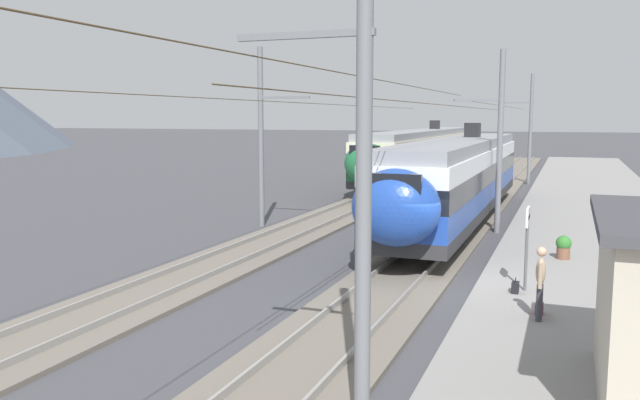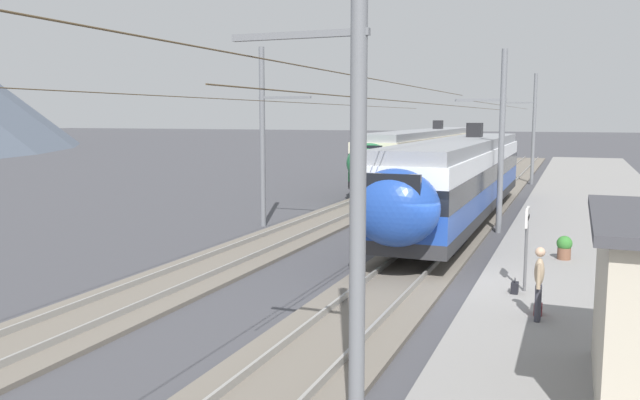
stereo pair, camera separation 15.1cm
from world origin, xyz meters
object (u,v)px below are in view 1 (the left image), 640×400
object	(u,v)px
catenary_mast_mid	(497,139)
passenger_walking	(540,279)
catenary_mast_far_side	(264,135)
catenary_mast_west	(356,158)
handbag_beside_passenger	(539,309)
handbag_near_sign	(515,287)
train_near_platform	(459,176)
potted_plant_platform_edge	(564,246)
train_far_track	(422,151)
catenary_mast_east	(529,127)
platform_sign	(527,230)

from	to	relation	value
catenary_mast_mid	passenger_walking	bearing A→B (deg)	-169.39
catenary_mast_mid	catenary_mast_far_side	world-z (taller)	catenary_mast_far_side
catenary_mast_west	handbag_beside_passenger	xyz separation A→B (m)	(6.63, -2.35, -3.85)
catenary_mast_far_side	handbag_beside_passenger	world-z (taller)	catenary_mast_far_side
handbag_near_sign	passenger_walking	bearing A→B (deg)	-162.61
catenary_mast_mid	handbag_beside_passenger	world-z (taller)	catenary_mast_mid
train_near_platform	handbag_beside_passenger	world-z (taller)	train_near_platform
catenary_mast_mid	potted_plant_platform_edge	distance (m)	7.16
passenger_walking	potted_plant_platform_edge	xyz separation A→B (m)	(6.94, -0.43, -0.52)
catenary_mast_west	train_near_platform	bearing A→B (deg)	4.92
passenger_walking	train_far_track	bearing A→B (deg)	16.72
train_far_track	catenary_mast_mid	world-z (taller)	catenary_mast_mid
catenary_mast_far_side	handbag_near_sign	xyz separation A→B (m)	(-8.36, -11.37, -3.64)
train_near_platform	catenary_mast_mid	xyz separation A→B (m)	(-1.14, -1.71, 1.73)
passenger_walking	catenary_mast_mid	bearing A→B (deg)	10.61
train_near_platform	catenary_mast_east	world-z (taller)	catenary_mast_east
catenary_mast_west	handbag_near_sign	world-z (taller)	catenary_mast_west
passenger_walking	handbag_beside_passenger	distance (m)	0.95
catenary_mast_mid	handbag_beside_passenger	xyz separation A→B (m)	(-12.20, -2.36, -3.53)
catenary_mast_east	platform_sign	distance (m)	31.33
handbag_beside_passenger	catenary_mast_east	bearing A→B (deg)	4.06
handbag_beside_passenger	potted_plant_platform_edge	world-z (taller)	potted_plant_platform_edge
train_far_track	handbag_beside_passenger	world-z (taller)	train_far_track
passenger_walking	catenary_mast_west	bearing A→B (deg)	158.94
catenary_mast_east	handbag_beside_passenger	size ratio (longest dim) A/B	103.87
train_near_platform	platform_sign	world-z (taller)	train_near_platform
train_near_platform	handbag_beside_passenger	distance (m)	14.06
catenary_mast_west	platform_sign	world-z (taller)	catenary_mast_west
catenary_mast_far_side	passenger_walking	xyz separation A→B (m)	(-10.54, -12.06, -2.85)
passenger_walking	handbag_near_sign	distance (m)	2.43
handbag_beside_passenger	passenger_walking	bearing A→B (deg)	-178.44
catenary_mast_east	handbag_near_sign	distance (m)	31.78
catenary_mast_west	passenger_walking	bearing A→B (deg)	-21.06
catenary_mast_east	catenary_mast_far_side	world-z (taller)	catenary_mast_east
potted_plant_platform_edge	train_far_track	bearing A→B (deg)	21.56
train_near_platform	catenary_mast_far_side	world-z (taller)	catenary_mast_far_side
catenary_mast_mid	potted_plant_platform_edge	size ratio (longest dim) A/B	51.73
potted_plant_platform_edge	handbag_beside_passenger	bearing A→B (deg)	176.08
train_near_platform	catenary_mast_west	bearing A→B (deg)	-175.08
catenary_mast_west	catenary_mast_far_side	world-z (taller)	catenary_mast_west
train_far_track	catenary_mast_east	xyz separation A→B (m)	(0.25, -7.68, 1.87)
train_near_platform	catenary_mast_west	xyz separation A→B (m)	(-19.97, -1.72, 2.04)
catenary_mast_east	handbag_beside_passenger	world-z (taller)	catenary_mast_east
train_near_platform	passenger_walking	size ratio (longest dim) A/B	13.94
catenary_mast_west	potted_plant_platform_edge	size ratio (longest dim) A/B	51.73
train_near_platform	handbag_near_sign	world-z (taller)	train_near_platform
platform_sign	potted_plant_platform_edge	size ratio (longest dim) A/B	2.89
handbag_near_sign	catenary_mast_west	bearing A→B (deg)	168.59
train_far_track	platform_sign	bearing A→B (deg)	-162.79
catenary_mast_far_side	potted_plant_platform_edge	distance (m)	13.42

